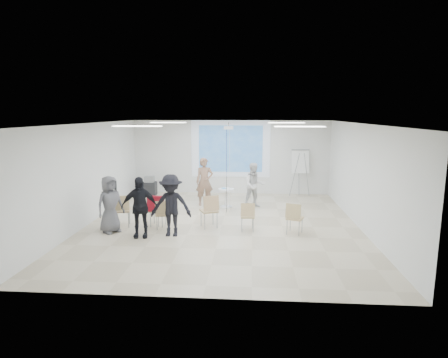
# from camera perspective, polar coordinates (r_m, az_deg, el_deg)

# --- Properties ---
(floor) EXTENTS (8.00, 9.00, 0.10)m
(floor) POSITION_cam_1_polar(r_m,az_deg,el_deg) (11.27, -0.30, -7.24)
(floor) COLOR beige
(floor) RESTS_ON ground
(ceiling) EXTENTS (8.00, 9.00, 0.10)m
(ceiling) POSITION_cam_1_polar(r_m,az_deg,el_deg) (10.76, -0.31, 8.73)
(ceiling) COLOR white
(ceiling) RESTS_ON wall_back
(wall_back) EXTENTS (8.00, 0.10, 3.00)m
(wall_back) POSITION_cam_1_polar(r_m,az_deg,el_deg) (15.40, 1.02, 3.35)
(wall_back) COLOR silver
(wall_back) RESTS_ON floor
(wall_left) EXTENTS (0.10, 9.00, 3.00)m
(wall_left) POSITION_cam_1_polar(r_m,az_deg,el_deg) (11.92, -20.10, 0.76)
(wall_left) COLOR silver
(wall_left) RESTS_ON floor
(wall_right) EXTENTS (0.10, 9.00, 3.00)m
(wall_right) POSITION_cam_1_polar(r_m,az_deg,el_deg) (11.34, 20.56, 0.28)
(wall_right) COLOR silver
(wall_right) RESTS_ON floor
(projection_halo) EXTENTS (3.20, 0.01, 2.30)m
(projection_halo) POSITION_cam_1_polar(r_m,az_deg,el_deg) (15.30, 1.01, 4.62)
(projection_halo) COLOR silver
(projection_halo) RESTS_ON wall_back
(projection_image) EXTENTS (2.60, 0.01, 1.90)m
(projection_image) POSITION_cam_1_polar(r_m,az_deg,el_deg) (15.29, 1.01, 4.62)
(projection_image) COLOR #2F67A2
(projection_image) RESTS_ON wall_back
(pedestal_table) EXTENTS (0.71, 0.71, 0.69)m
(pedestal_table) POSITION_cam_1_polar(r_m,az_deg,el_deg) (13.16, 0.34, -2.74)
(pedestal_table) COLOR silver
(pedestal_table) RESTS_ON floor
(player_left) EXTENTS (0.81, 0.65, 1.95)m
(player_left) POSITION_cam_1_polar(r_m,az_deg,el_deg) (13.42, -2.99, 0.08)
(player_left) COLOR #96715C
(player_left) RESTS_ON floor
(player_right) EXTENTS (0.99, 0.87, 1.75)m
(player_right) POSITION_cam_1_polar(r_m,az_deg,el_deg) (13.18, 4.65, -0.58)
(player_right) COLOR silver
(player_right) RESTS_ON floor
(controller_left) EXTENTS (0.07, 0.12, 0.04)m
(controller_left) POSITION_cam_1_polar(r_m,az_deg,el_deg) (13.59, -2.12, 1.54)
(controller_left) COLOR white
(controller_left) RESTS_ON player_left
(controller_right) EXTENTS (0.07, 0.13, 0.04)m
(controller_right) POSITION_cam_1_polar(r_m,az_deg,el_deg) (13.37, 3.89, 0.91)
(controller_right) COLOR silver
(controller_right) RESTS_ON player_right
(chair_far_left) EXTENTS (0.55, 0.58, 0.96)m
(chair_far_left) POSITION_cam_1_polar(r_m,az_deg,el_deg) (11.30, -15.29, -4.30)
(chair_far_left) COLOR tan
(chair_far_left) RESTS_ON floor
(chair_left_mid) EXTENTS (0.45, 0.49, 0.93)m
(chair_left_mid) POSITION_cam_1_polar(r_m,az_deg,el_deg) (11.12, -10.18, -4.43)
(chair_left_mid) COLOR tan
(chair_left_mid) RESTS_ON floor
(chair_left_inner) EXTENTS (0.44, 0.47, 0.85)m
(chair_left_inner) POSITION_cam_1_polar(r_m,az_deg,el_deg) (10.85, -9.32, -5.02)
(chair_left_inner) COLOR tan
(chair_left_inner) RESTS_ON floor
(chair_center) EXTENTS (0.62, 0.64, 0.98)m
(chair_center) POSITION_cam_1_polar(r_m,az_deg,el_deg) (10.81, -2.18, -4.52)
(chair_center) COLOR tan
(chair_center) RESTS_ON floor
(chair_right_inner) EXTENTS (0.41, 0.44, 0.83)m
(chair_right_inner) POSITION_cam_1_polar(r_m,az_deg,el_deg) (10.56, 3.62, -5.38)
(chair_right_inner) COLOR tan
(chair_right_inner) RESTS_ON floor
(chair_right_far) EXTENTS (0.55, 0.57, 0.89)m
(chair_right_far) POSITION_cam_1_polar(r_m,az_deg,el_deg) (10.42, 10.65, -5.57)
(chair_right_far) COLOR tan
(chair_right_far) RESTS_ON floor
(red_jacket) EXTENTS (0.49, 0.13, 0.46)m
(red_jacket) POSITION_cam_1_polar(r_m,az_deg,el_deg) (10.95, -10.37, -3.74)
(red_jacket) COLOR #A61424
(red_jacket) RESTS_ON chair_left_mid
(laptop) EXTENTS (0.33, 0.26, 0.02)m
(laptop) POSITION_cam_1_polar(r_m,az_deg,el_deg) (10.95, -9.24, -5.13)
(laptop) COLOR black
(laptop) RESTS_ON chair_left_inner
(audience_left) EXTENTS (1.17, 0.79, 1.89)m
(audience_left) POSITION_cam_1_polar(r_m,az_deg,el_deg) (10.20, -12.78, -3.55)
(audience_left) COLOR black
(audience_left) RESTS_ON floor
(audience_mid) EXTENTS (1.25, 0.70, 1.91)m
(audience_mid) POSITION_cam_1_polar(r_m,az_deg,el_deg) (10.15, -8.09, -3.40)
(audience_mid) COLOR black
(audience_mid) RESTS_ON floor
(audience_outer) EXTENTS (1.00, 1.04, 1.79)m
(audience_outer) POSITION_cam_1_polar(r_m,az_deg,el_deg) (10.83, -17.00, -3.22)
(audience_outer) COLOR slate
(audience_outer) RESTS_ON floor
(flipchart_easel) EXTENTS (0.81, 0.62, 1.89)m
(flipchart_easel) POSITION_cam_1_polar(r_m,az_deg,el_deg) (15.12, 11.56, 2.61)
(flipchart_easel) COLOR gray
(flipchart_easel) RESTS_ON floor
(av_cart) EXTENTS (0.53, 0.42, 0.78)m
(av_cart) POSITION_cam_1_polar(r_m,az_deg,el_deg) (15.37, -11.25, -1.16)
(av_cart) COLOR black
(av_cart) RESTS_ON floor
(ceiling_projector) EXTENTS (0.30, 0.25, 3.00)m
(ceiling_projector) POSITION_cam_1_polar(r_m,az_deg,el_deg) (12.25, 0.70, 7.20)
(ceiling_projector) COLOR white
(ceiling_projector) RESTS_ON ceiling
(fluor_panel_nw) EXTENTS (1.20, 0.30, 0.02)m
(fluor_panel_nw) POSITION_cam_1_polar(r_m,az_deg,el_deg) (13.04, -8.50, 8.50)
(fluor_panel_nw) COLOR white
(fluor_panel_nw) RESTS_ON ceiling
(fluor_panel_ne) EXTENTS (1.20, 0.30, 0.02)m
(fluor_panel_ne) POSITION_cam_1_polar(r_m,az_deg,el_deg) (12.78, 9.48, 8.45)
(fluor_panel_ne) COLOR white
(fluor_panel_ne) RESTS_ON ceiling
(fluor_panel_sw) EXTENTS (1.20, 0.30, 0.02)m
(fluor_panel_sw) POSITION_cam_1_polar(r_m,az_deg,el_deg) (9.66, -13.06, 7.84)
(fluor_panel_sw) COLOR white
(fluor_panel_sw) RESTS_ON ceiling
(fluor_panel_se) EXTENTS (1.20, 0.30, 0.02)m
(fluor_panel_se) POSITION_cam_1_polar(r_m,az_deg,el_deg) (9.30, 11.43, 7.83)
(fluor_panel_se) COLOR white
(fluor_panel_se) RESTS_ON ceiling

